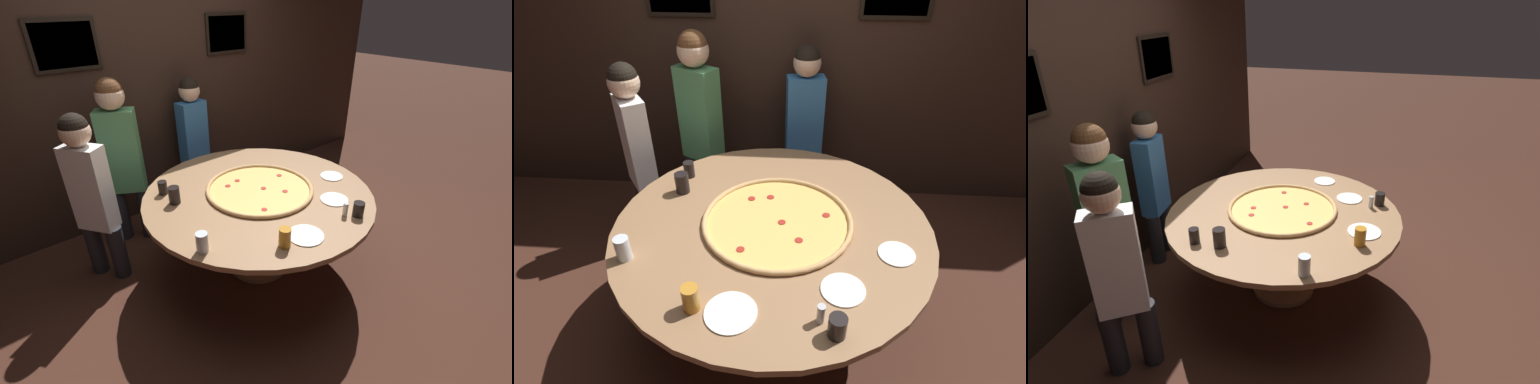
{
  "view_description": "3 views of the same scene",
  "coord_description": "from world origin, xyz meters",
  "views": [
    {
      "loc": [
        -1.53,
        -1.79,
        2.09
      ],
      "look_at": [
        -0.09,
        -0.08,
        0.81
      ],
      "focal_mm": 24.0,
      "sensor_mm": 36.0,
      "label": 1
    },
    {
      "loc": [
        0.12,
        -1.76,
        2.17
      ],
      "look_at": [
        -0.02,
        0.05,
        0.92
      ],
      "focal_mm": 28.0,
      "sensor_mm": 36.0,
      "label": 2
    },
    {
      "loc": [
        -2.64,
        -0.74,
        2.22
      ],
      "look_at": [
        -0.01,
        -0.01,
        0.92
      ],
      "focal_mm": 28.0,
      "sensor_mm": 36.0,
      "label": 3
    }
  ],
  "objects": [
    {
      "name": "drink_cup_centre_back",
      "position": [
        -0.59,
        0.46,
        0.79
      ],
      "size": [
        0.07,
        0.07,
        0.11
      ],
      "primitive_type": "cylinder",
      "color": "black",
      "rests_on": "dining_table"
    },
    {
      "name": "white_plate_far_back",
      "position": [
        -0.14,
        -0.63,
        0.74
      ],
      "size": [
        0.24,
        0.24,
        0.01
      ],
      "primitive_type": "cylinder",
      "color": "white",
      "rests_on": "dining_table"
    },
    {
      "name": "drink_cup_near_right",
      "position": [
        -0.58,
        0.28,
        0.81
      ],
      "size": [
        0.09,
        0.09,
        0.13
      ],
      "primitive_type": "cylinder",
      "color": "black",
      "rests_on": "dining_table"
    },
    {
      "name": "ground_plane",
      "position": [
        0.0,
        0.0,
        0.0
      ],
      "size": [
        24.0,
        24.0,
        0.0
      ],
      "primitive_type": "plane",
      "color": "#422319"
    },
    {
      "name": "back_wall",
      "position": [
        0.0,
        1.5,
        1.3
      ],
      "size": [
        6.4,
        0.08,
        2.6
      ],
      "color": "black",
      "rests_on": "ground_plane"
    },
    {
      "name": "white_plate_near_front",
      "position": [
        0.66,
        -0.2,
        0.74
      ],
      "size": [
        0.19,
        0.19,
        0.01
      ],
      "primitive_type": "cylinder",
      "color": "white",
      "rests_on": "dining_table"
    },
    {
      "name": "drink_cup_far_left",
      "position": [
        -0.73,
        -0.33,
        0.8
      ],
      "size": [
        0.08,
        0.08,
        0.13
      ],
      "primitive_type": "cylinder",
      "color": "silver",
      "rests_on": "dining_table"
    },
    {
      "name": "drink_cup_near_left",
      "position": [
        0.32,
        -0.71,
        0.79
      ],
      "size": [
        0.08,
        0.08,
        0.11
      ],
      "primitive_type": "cylinder",
      "color": "black",
      "rests_on": "dining_table"
    },
    {
      "name": "white_plate_beside_cup",
      "position": [
        0.36,
        -0.47,
        0.74
      ],
      "size": [
        0.21,
        0.21,
        0.01
      ],
      "primitive_type": "cylinder",
      "color": "white",
      "rests_on": "dining_table"
    },
    {
      "name": "condiment_shaker",
      "position": [
        0.25,
        -0.65,
        0.79
      ],
      "size": [
        0.04,
        0.04,
        0.1
      ],
      "color": "silver",
      "rests_on": "dining_table"
    },
    {
      "name": "dining_table",
      "position": [
        0.0,
        0.0,
        0.63
      ],
      "size": [
        1.8,
        1.8,
        0.74
      ],
      "color": "#936B47",
      "rests_on": "ground_plane"
    },
    {
      "name": "diner_side_left",
      "position": [
        -0.65,
        1.1,
        0.87
      ],
      "size": [
        0.4,
        0.32,
        1.54
      ],
      "rotation": [
        0.0,
        0.0,
        2.61
      ],
      "color": "#232328",
      "rests_on": "ground_plane"
    },
    {
      "name": "diner_far_right",
      "position": [
        0.17,
        1.26,
        0.8
      ],
      "size": [
        0.36,
        0.21,
        1.41
      ],
      "rotation": [
        0.0,
        0.0,
        -3.01
      ],
      "color": "#232328",
      "rests_on": "ground_plane"
    },
    {
      "name": "giant_pizza",
      "position": [
        0.03,
        0.02,
        0.75
      ],
      "size": [
        0.86,
        0.86,
        0.03
      ],
      "color": "#EAB75B",
      "rests_on": "dining_table"
    },
    {
      "name": "diner_centre_back",
      "position": [
        -1.04,
        0.74,
        0.8
      ],
      "size": [
        0.31,
        0.36,
        1.41
      ],
      "rotation": [
        0.0,
        0.0,
        2.19
      ],
      "color": "#232328",
      "rests_on": "ground_plane"
    },
    {
      "name": "drink_cup_by_shaker",
      "position": [
        -0.31,
        -0.62,
        0.8
      ],
      "size": [
        0.08,
        0.08,
        0.13
      ],
      "primitive_type": "cylinder",
      "color": "#BC7A23",
      "rests_on": "dining_table"
    }
  ]
}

